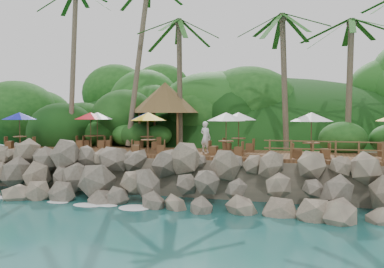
% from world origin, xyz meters
% --- Properties ---
extents(ground, '(140.00, 140.00, 0.00)m').
position_xyz_m(ground, '(0.00, 0.00, 0.00)').
color(ground, '#19514F').
rests_on(ground, ground).
extents(land_base, '(32.00, 25.20, 2.10)m').
position_xyz_m(land_base, '(0.00, 16.00, 1.05)').
color(land_base, gray).
rests_on(land_base, ground).
extents(jungle_hill, '(44.80, 28.00, 15.40)m').
position_xyz_m(jungle_hill, '(0.00, 23.50, 0.00)').
color(jungle_hill, '#143811').
rests_on(jungle_hill, ground).
extents(seawall, '(29.00, 4.00, 2.30)m').
position_xyz_m(seawall, '(0.00, 2.00, 1.15)').
color(seawall, gray).
rests_on(seawall, ground).
extents(terrace, '(26.00, 5.00, 0.20)m').
position_xyz_m(terrace, '(0.00, 6.00, 2.20)').
color(terrace, brown).
rests_on(terrace, land_base).
extents(jungle_foliage, '(44.00, 16.00, 12.00)m').
position_xyz_m(jungle_foliage, '(0.00, 15.00, 0.00)').
color(jungle_foliage, '#143811').
rests_on(jungle_foliage, ground).
extents(foam_line, '(25.20, 0.80, 0.06)m').
position_xyz_m(foam_line, '(0.00, 0.30, 0.03)').
color(foam_line, white).
rests_on(foam_line, ground).
extents(palms, '(28.11, 7.05, 13.32)m').
position_xyz_m(palms, '(1.71, 8.85, 12.04)').
color(palms, brown).
rests_on(palms, ground).
extents(palapa, '(4.90, 4.90, 4.60)m').
position_xyz_m(palapa, '(-3.12, 9.72, 5.79)').
color(palapa, brown).
rests_on(palapa, ground).
extents(dining_clusters, '(25.85, 5.38, 2.43)m').
position_xyz_m(dining_clusters, '(0.28, 6.05, 4.32)').
color(dining_clusters, brown).
rests_on(dining_clusters, terrace).
extents(railing, '(7.20, 0.10, 1.00)m').
position_xyz_m(railing, '(8.29, 3.65, 2.91)').
color(railing, brown).
rests_on(railing, terrace).
extents(waiter, '(0.81, 0.68, 1.89)m').
position_xyz_m(waiter, '(0.98, 5.55, 3.25)').
color(waiter, white).
rests_on(waiter, terrace).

